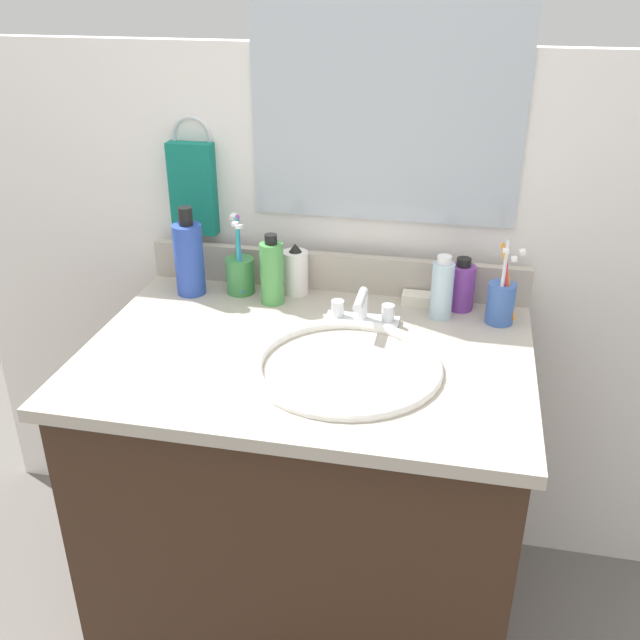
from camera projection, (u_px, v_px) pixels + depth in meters
ground_plane at (309, 612)px, 1.80m from camera, size 6.00×6.00×0.00m
vanity_cabinet at (308, 499)px, 1.64m from camera, size 0.87×0.59×0.72m
countertop at (307, 355)px, 1.47m from camera, size 0.90×0.64×0.03m
backsplash at (335, 272)px, 1.72m from camera, size 0.90×0.02×0.09m
back_wall at (339, 315)px, 1.83m from camera, size 2.00×0.04×1.30m
mirror_panel at (386, 95)px, 1.55m from camera, size 0.60×0.01×0.56m
towel_ring at (192, 137)px, 1.68m from camera, size 0.10×0.01×0.10m
hand_towel at (193, 189)px, 1.72m from camera, size 0.11×0.04×0.22m
sink_basin at (346, 381)px, 1.41m from camera, size 0.37×0.37×0.11m
faucet at (362, 312)px, 1.56m from camera, size 0.16×0.10×0.08m
bottle_cream_purple at (462, 286)px, 1.62m from camera, size 0.06×0.06×0.12m
bottle_gel_clear at (442, 289)px, 1.57m from camera, size 0.05×0.05×0.14m
bottle_toner_green at (272, 272)px, 1.64m from camera, size 0.05×0.05×0.17m
bottle_shampoo_blue at (189, 257)px, 1.68m from camera, size 0.07×0.07×0.21m
bottle_lotion_white at (296, 271)px, 1.69m from camera, size 0.06×0.06×0.12m
cup_blue_plastic at (501, 301)px, 1.55m from camera, size 0.07×0.07×0.19m
cup_green at (240, 273)px, 1.70m from camera, size 0.07×0.07×0.19m
soap_bar at (416, 298)px, 1.66m from camera, size 0.06×0.04×0.02m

